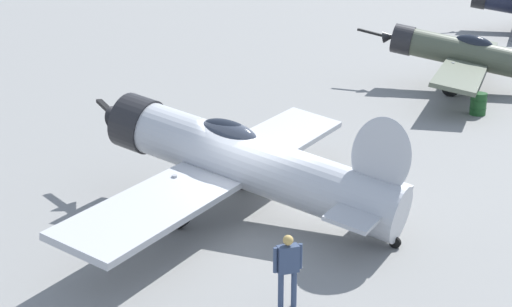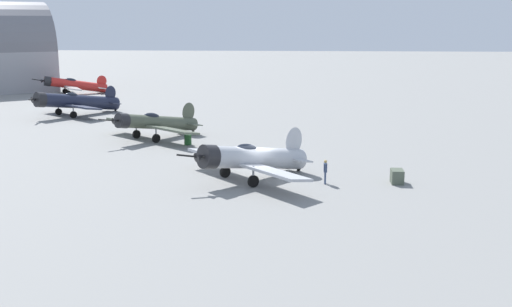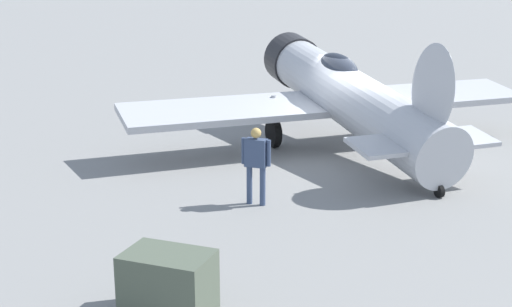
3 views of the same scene
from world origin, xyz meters
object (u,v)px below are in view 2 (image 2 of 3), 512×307
object	(u,v)px
airplane_outer_stand	(74,85)
equipment_crate	(397,176)
airplane_mid_apron	(155,123)
airplane_far_line	(75,102)
ground_crew_mechanic	(325,169)
fuel_drum	(188,140)
airplane_foreground	(250,158)

from	to	relation	value
airplane_outer_stand	equipment_crate	distance (m)	64.72
airplane_mid_apron	equipment_crate	xyz separation A→B (m)	(-20.01, 14.74, -1.07)
airplane_far_line	ground_crew_mechanic	xyz separation A→B (m)	(-27.91, 29.34, -0.62)
fuel_drum	airplane_foreground	bearing A→B (deg)	118.45
equipment_crate	airplane_mid_apron	bearing A→B (deg)	-36.36
airplane_foreground	equipment_crate	bearing A→B (deg)	137.71
airplane_far_line	airplane_outer_stand	xyz separation A→B (m)	(8.15, -21.34, -0.15)
airplane_far_line	airplane_outer_stand	bearing A→B (deg)	-119.46
airplane_mid_apron	fuel_drum	size ratio (longest dim) A/B	11.56
airplane_mid_apron	airplane_outer_stand	world-z (taller)	airplane_mid_apron
airplane_foreground	ground_crew_mechanic	distance (m)	5.15
airplane_foreground	airplane_outer_stand	distance (m)	58.86
airplane_far_line	equipment_crate	size ratio (longest dim) A/B	8.51
fuel_drum	airplane_outer_stand	bearing A→B (deg)	-57.24
equipment_crate	airplane_outer_stand	bearing A→B (deg)	-50.83
airplane_outer_stand	fuel_drum	xyz separation A→B (m)	(-24.38, 37.89, -1.01)
airplane_mid_apron	equipment_crate	bearing A→B (deg)	93.64
airplane_outer_stand	airplane_far_line	bearing A→B (deg)	81.47
equipment_crate	fuel_drum	distance (m)	20.57
ground_crew_mechanic	airplane_far_line	bearing A→B (deg)	133.20
ground_crew_mechanic	airplane_outer_stand	bearing A→B (deg)	125.06
airplane_far_line	ground_crew_mechanic	world-z (taller)	airplane_far_line
airplane_far_line	ground_crew_mechanic	distance (m)	40.49
equipment_crate	fuel_drum	xyz separation A→B (m)	(16.50, -12.28, -0.02)
airplane_outer_stand	ground_crew_mechanic	distance (m)	62.19
airplane_far_line	airplane_outer_stand	distance (m)	22.84
airplane_foreground	airplane_mid_apron	size ratio (longest dim) A/B	0.98
ground_crew_mechanic	equipment_crate	bearing A→B (deg)	5.59
airplane_mid_apron	airplane_far_line	size ratio (longest dim) A/B	1.00
airplane_far_line	airplane_mid_apron	bearing A→B (deg)	81.69
airplane_foreground	airplane_far_line	distance (m)	36.68
airplane_mid_apron	airplane_far_line	distance (m)	18.98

